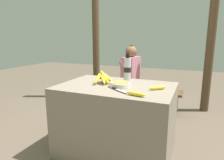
{
  "coord_description": "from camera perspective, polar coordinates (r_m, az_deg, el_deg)",
  "views": [
    {
      "loc": [
        0.72,
        -1.81,
        1.2
      ],
      "look_at": [
        -0.07,
        0.05,
        0.77
      ],
      "focal_mm": 32.0,
      "sensor_mm": 36.0,
      "label": 1
    }
  ],
  "objects": [
    {
      "name": "ground_plane",
      "position": [
        2.29,
        1.14,
        -19.48
      ],
      "size": [
        12.0,
        12.0,
        0.0
      ],
      "primitive_type": "plane",
      "color": "brown"
    },
    {
      "name": "market_counter",
      "position": [
        2.13,
        1.19,
        -11.11
      ],
      "size": [
        1.14,
        0.78,
        0.73
      ],
      "color": "gray",
      "rests_on": "ground_plane"
    },
    {
      "name": "banana_bunch_ripe",
      "position": [
        2.1,
        -2.36,
        0.86
      ],
      "size": [
        0.18,
        0.3,
        0.15
      ],
      "color": "#4C381E",
      "rests_on": "market_counter"
    },
    {
      "name": "serving_bowl",
      "position": [
        1.95,
        2.33,
        -1.18
      ],
      "size": [
        0.2,
        0.2,
        0.05
      ],
      "color": "silver",
      "rests_on": "market_counter"
    },
    {
      "name": "water_bottle",
      "position": [
        2.2,
        4.43,
        3.17
      ],
      "size": [
        0.08,
        0.08,
        0.33
      ],
      "color": "silver",
      "rests_on": "market_counter"
    },
    {
      "name": "loose_banana_front",
      "position": [
        1.66,
        6.81,
        -3.94
      ],
      "size": [
        0.18,
        0.07,
        0.04
      ],
      "rotation": [
        0.0,
        0.0,
        -0.18
      ],
      "color": "yellow",
      "rests_on": "market_counter"
    },
    {
      "name": "loose_banana_side",
      "position": [
        1.89,
        12.9,
        -2.16
      ],
      "size": [
        0.16,
        0.14,
        0.04
      ],
      "rotation": [
        0.0,
        0.0,
        0.72
      ],
      "color": "yellow",
      "rests_on": "market_counter"
    },
    {
      "name": "knife",
      "position": [
        1.82,
        1.5,
        -2.72
      ],
      "size": [
        0.19,
        0.13,
        0.02
      ],
      "rotation": [
        0.0,
        0.0,
        -0.57
      ],
      "color": "#BCBCC1",
      "rests_on": "market_counter"
    },
    {
      "name": "wooden_bench",
      "position": [
        3.31,
        7.72,
        -3.49
      ],
      "size": [
        1.36,
        0.32,
        0.38
      ],
      "color": "brown",
      "rests_on": "ground_plane"
    },
    {
      "name": "seated_vendor",
      "position": [
        3.27,
        4.7,
        1.64
      ],
      "size": [
        0.43,
        0.41,
        1.08
      ],
      "rotation": [
        0.0,
        0.0,
        3.01
      ],
      "color": "#473828",
      "rests_on": "ground_plane"
    },
    {
      "name": "banana_bunch_green",
      "position": [
        3.2,
        14.79,
        -1.95
      ],
      "size": [
        0.14,
        0.25,
        0.14
      ],
      "color": "#4C381E",
      "rests_on": "wooden_bench"
    },
    {
      "name": "support_post_near",
      "position": [
        3.97,
        -4.68,
        14.43
      ],
      "size": [
        0.13,
        0.13,
        2.73
      ],
      "color": "#4C3823",
      "rests_on": "ground_plane"
    },
    {
      "name": "support_post_far",
      "position": [
        3.53,
        26.74,
        13.51
      ],
      "size": [
        0.13,
        0.13,
        2.73
      ],
      "color": "#4C3823",
      "rests_on": "ground_plane"
    }
  ]
}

